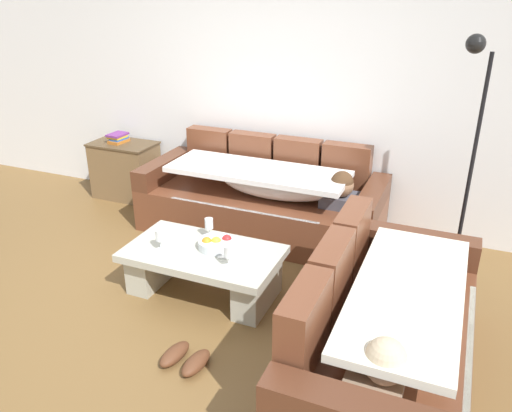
# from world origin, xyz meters

# --- Properties ---
(ground_plane) EXTENTS (14.00, 14.00, 0.00)m
(ground_plane) POSITION_xyz_m (0.00, 0.00, 0.00)
(ground_plane) COLOR brown
(back_wall) EXTENTS (9.00, 0.10, 2.70)m
(back_wall) POSITION_xyz_m (0.00, 2.15, 1.35)
(back_wall) COLOR silver
(back_wall) RESTS_ON ground_plane
(couch_along_wall) EXTENTS (2.32, 0.92, 0.88)m
(couch_along_wall) POSITION_xyz_m (0.20, 1.62, 0.33)
(couch_along_wall) COLOR brown
(couch_along_wall) RESTS_ON ground_plane
(couch_near_window) EXTENTS (0.92, 1.95, 0.88)m
(couch_near_window) POSITION_xyz_m (1.65, -0.02, 0.34)
(couch_near_window) COLOR brown
(couch_near_window) RESTS_ON ground_plane
(coffee_table) EXTENTS (1.20, 0.68, 0.38)m
(coffee_table) POSITION_xyz_m (0.17, 0.43, 0.24)
(coffee_table) COLOR #B6B7A7
(coffee_table) RESTS_ON ground_plane
(fruit_bowl) EXTENTS (0.28, 0.28, 0.10)m
(fruit_bowl) POSITION_xyz_m (0.25, 0.50, 0.42)
(fruit_bowl) COLOR silver
(fruit_bowl) RESTS_ON coffee_table
(wine_glass_near_left) EXTENTS (0.07, 0.07, 0.17)m
(wine_glass_near_left) POSITION_xyz_m (-0.14, 0.31, 0.50)
(wine_glass_near_left) COLOR silver
(wine_glass_near_left) RESTS_ON coffee_table
(wine_glass_near_right) EXTENTS (0.07, 0.07, 0.17)m
(wine_glass_near_right) POSITION_xyz_m (0.46, 0.29, 0.50)
(wine_glass_near_right) COLOR silver
(wine_glass_near_right) RESTS_ON coffee_table
(wine_glass_far_back) EXTENTS (0.07, 0.07, 0.17)m
(wine_glass_far_back) POSITION_xyz_m (0.12, 0.64, 0.50)
(wine_glass_far_back) COLOR silver
(wine_glass_far_back) RESTS_ON coffee_table
(open_magazine) EXTENTS (0.33, 0.29, 0.01)m
(open_magazine) POSITION_xyz_m (0.44, 0.49, 0.39)
(open_magazine) COLOR white
(open_magazine) RESTS_ON coffee_table
(side_cabinet) EXTENTS (0.72, 0.44, 0.64)m
(side_cabinet) POSITION_xyz_m (-1.60, 1.85, 0.32)
(side_cabinet) COLOR brown
(side_cabinet) RESTS_ON ground_plane
(book_stack_on_cabinet) EXTENTS (0.18, 0.23, 0.10)m
(book_stack_on_cabinet) POSITION_xyz_m (-1.66, 1.86, 0.69)
(book_stack_on_cabinet) COLOR #B76623
(book_stack_on_cabinet) RESTS_ON side_cabinet
(floor_lamp) EXTENTS (0.33, 0.31, 1.95)m
(floor_lamp) POSITION_xyz_m (1.94, 1.54, 1.12)
(floor_lamp) COLOR black
(floor_lamp) RESTS_ON ground_plane
(pair_of_shoes) EXTENTS (0.32, 0.30, 0.09)m
(pair_of_shoes) POSITION_xyz_m (0.46, -0.37, 0.04)
(pair_of_shoes) COLOR #59331E
(pair_of_shoes) RESTS_ON ground_plane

